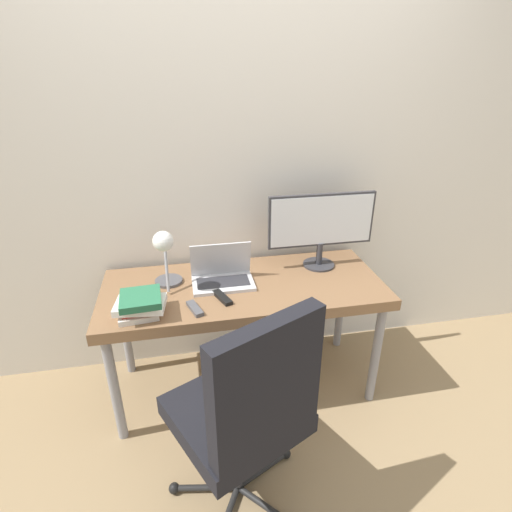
{
  "coord_description": "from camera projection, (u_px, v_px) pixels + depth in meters",
  "views": [
    {
      "loc": [
        -0.3,
        -1.55,
        1.78
      ],
      "look_at": [
        0.06,
        0.29,
        0.89
      ],
      "focal_mm": 28.0,
      "sensor_mm": 36.0,
      "label": 1
    }
  ],
  "objects": [
    {
      "name": "monitor",
      "position": [
        321.0,
        224.0,
        2.27
      ],
      "size": [
        0.62,
        0.19,
        0.44
      ],
      "color": "#333338",
      "rests_on": "desk"
    },
    {
      "name": "book_stack",
      "position": [
        140.0,
        305.0,
        1.88
      ],
      "size": [
        0.25,
        0.2,
        0.11
      ],
      "color": "silver",
      "rests_on": "desk"
    },
    {
      "name": "office_chair",
      "position": [
        247.0,
        409.0,
        1.54
      ],
      "size": [
        0.64,
        0.63,
        1.05
      ],
      "color": "black",
      "rests_on": "ground_plane"
    },
    {
      "name": "ground_plane",
      "position": [
        255.0,
        424.0,
        2.19
      ],
      "size": [
        12.0,
        12.0,
        0.0
      ],
      "primitive_type": "plane",
      "color": "#937A56"
    },
    {
      "name": "desk_lamp",
      "position": [
        165.0,
        253.0,
        2.01
      ],
      "size": [
        0.15,
        0.26,
        0.35
      ],
      "color": "#4C4C51",
      "rests_on": "desk"
    },
    {
      "name": "wall_back",
      "position": [
        231.0,
        160.0,
        2.26
      ],
      "size": [
        8.0,
        0.05,
        2.6
      ],
      "color": "silver",
      "rests_on": "ground_plane"
    },
    {
      "name": "media_remote",
      "position": [
        222.0,
        297.0,
        2.03
      ],
      "size": [
        0.09,
        0.15,
        0.02
      ],
      "color": "black",
      "rests_on": "desk"
    },
    {
      "name": "laptop",
      "position": [
        222.0,
        275.0,
        2.17
      ],
      "size": [
        0.33,
        0.21,
        0.22
      ],
      "color": "silver",
      "rests_on": "desk"
    },
    {
      "name": "tv_remote",
      "position": [
        195.0,
        309.0,
        1.94
      ],
      "size": [
        0.08,
        0.14,
        0.02
      ],
      "color": "#4C4C51",
      "rests_on": "desk"
    },
    {
      "name": "desk",
      "position": [
        244.0,
        294.0,
        2.2
      ],
      "size": [
        1.52,
        0.64,
        0.71
      ],
      "color": "brown",
      "rests_on": "ground_plane"
    }
  ]
}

